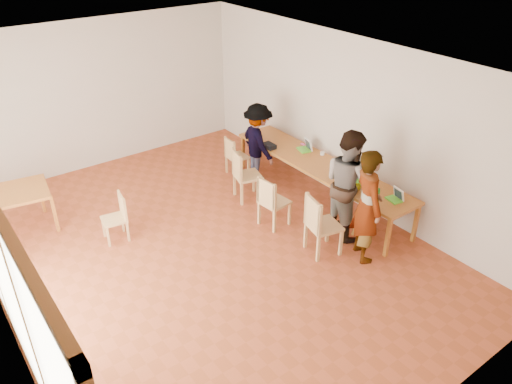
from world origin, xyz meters
The scene contains 24 objects.
ground centered at (0.00, 0.00, 0.00)m, with size 8.00×8.00×0.00m, color #A14727.
wall_back centered at (0.00, 4.00, 1.50)m, with size 6.00×0.10×3.00m, color beige.
wall_front centered at (0.00, -4.00, 1.50)m, with size 6.00×0.10×3.00m, color beige.
wall_right centered at (3.00, 0.00, 1.50)m, with size 0.10×8.00×3.00m, color beige.
ceiling centered at (0.00, 0.00, 3.02)m, with size 6.00×8.00×0.04m, color white.
communal_table centered at (2.50, 0.09, 0.70)m, with size 0.80×4.00×0.75m.
side_table centered at (-2.16, 2.34, 0.67)m, with size 0.90×0.90×0.75m.
chair_near centered at (1.34, -1.13, 0.62)m, with size 0.57×0.57×0.54m.
chair_mid centered at (1.22, -0.09, 0.57)m, with size 0.48×0.48×0.50m.
chair_far centered at (1.38, 0.95, 0.61)m, with size 0.57×0.57×0.53m.
chair_empty centered at (1.80, 1.86, 0.50)m, with size 0.39×0.39×0.43m.
chair_spare centered at (-0.97, 1.12, 0.49)m, with size 0.43×0.43×0.43m.
person_near centered at (1.87, -1.61, 0.92)m, with size 0.67×0.44×1.84m, color gray.
person_mid centered at (2.14, -0.95, 0.92)m, with size 0.90×0.70×1.85m, color gray.
person_far centered at (2.12, 1.46, 0.78)m, with size 1.01×0.58×1.57m, color gray.
laptop_near centered at (2.60, -1.57, 0.81)m, with size 0.24×0.27×0.20m.
laptop_mid centered at (2.55, -0.75, 0.80)m, with size 0.25×0.27×0.19m.
laptop_far centered at (2.69, 0.69, 0.81)m, with size 0.29×0.31×0.22m.
yellow_mug centered at (2.35, -0.97, 0.80)m, with size 0.12×0.12×0.09m, color gold.
green_bottle centered at (2.24, -1.48, 0.89)m, with size 0.07×0.07×0.28m, color #13611C.
clear_glass centered at (2.42, -0.50, 0.80)m, with size 0.07×0.07×0.09m, color silver.
condiment_cup centered at (2.80, 0.34, 0.78)m, with size 0.08×0.08×0.06m, color white.
pink_phone centered at (2.81, 0.91, 0.76)m, with size 0.05×0.10×0.01m, color #ED4A9D.
black_pouch centered at (2.19, 1.18, 0.80)m, with size 0.16×0.26×0.09m, color black.
Camera 1 is at (-3.27, -5.72, 4.82)m, focal length 35.00 mm.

